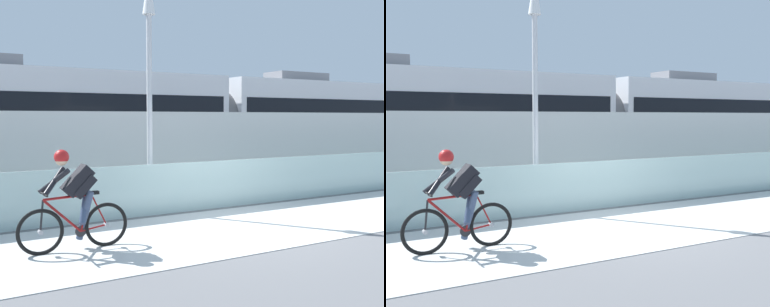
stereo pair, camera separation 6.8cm
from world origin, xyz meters
The scene contains 9 objects.
ground_plane centered at (0.00, 0.00, 0.00)m, with size 200.00×200.00×0.00m, color slate.
bike_path_deck centered at (0.00, 0.00, 0.01)m, with size 32.00×3.20×0.01m, color silver.
glass_parapet centered at (0.00, 1.85, 0.55)m, with size 32.00×0.05×1.10m, color silver.
concrete_barrier_wall centered at (0.00, 3.65, 1.12)m, with size 32.00×0.36×2.24m, color silver.
tram_rail_near centered at (0.00, 6.13, 0.00)m, with size 32.00×0.08×0.01m, color #595654.
tram_rail_far centered at (0.00, 7.57, 0.00)m, with size 32.00×0.08×0.01m, color #595654.
tram centered at (3.51, 6.85, 1.89)m, with size 22.56×2.54×3.81m.
cyclist_on_bike centered at (-3.45, 0.00, 0.78)m, with size 1.77×0.58×1.61m.
lamp_post_antenna centered at (-1.16, 2.15, 3.29)m, with size 0.28×0.28×5.20m.
Camera 1 is at (-5.50, -7.31, 2.11)m, focal length 44.44 mm.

